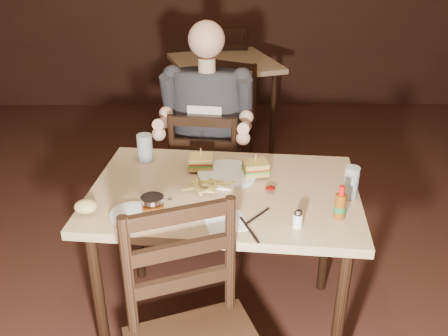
{
  "coord_description": "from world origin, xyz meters",
  "views": [
    {
      "loc": [
        -0.22,
        -1.67,
        1.84
      ],
      "look_at": [
        -0.2,
        0.29,
        0.85
      ],
      "focal_mm": 40.0,
      "sensor_mm": 36.0,
      "label": 1
    }
  ],
  "objects_px": {
    "chair_far": "(209,177)",
    "glass_right": "(351,183)",
    "diner": "(206,106)",
    "bg_chair_near": "(225,123)",
    "syrup_dispenser": "(153,210)",
    "side_plate": "(132,215)",
    "glass_left": "(145,148)",
    "hot_sauce": "(340,202)",
    "main_table": "(224,206)",
    "bg_chair_far": "(224,75)",
    "dinner_plate": "(228,175)",
    "bg_table": "(224,71)"
  },
  "relations": [
    {
      "from": "main_table",
      "to": "hot_sauce",
      "type": "distance_m",
      "value": 0.53
    },
    {
      "from": "bg_chair_far",
      "to": "glass_right",
      "type": "distance_m",
      "value": 2.87
    },
    {
      "from": "glass_right",
      "to": "side_plate",
      "type": "height_order",
      "value": "glass_right"
    },
    {
      "from": "side_plate",
      "to": "glass_right",
      "type": "bearing_deg",
      "value": 9.35
    },
    {
      "from": "main_table",
      "to": "side_plate",
      "type": "xyz_separation_m",
      "value": [
        -0.37,
        -0.22,
        0.09
      ]
    },
    {
      "from": "chair_far",
      "to": "hot_sauce",
      "type": "relative_size",
      "value": 6.34
    },
    {
      "from": "main_table",
      "to": "glass_left",
      "type": "xyz_separation_m",
      "value": [
        -0.38,
        0.29,
        0.15
      ]
    },
    {
      "from": "bg_chair_far",
      "to": "dinner_plate",
      "type": "xyz_separation_m",
      "value": [
        0.0,
        -2.61,
        0.29
      ]
    },
    {
      "from": "main_table",
      "to": "bg_chair_far",
      "type": "relative_size",
      "value": 1.28
    },
    {
      "from": "chair_far",
      "to": "glass_right",
      "type": "distance_m",
      "value": 1.07
    },
    {
      "from": "bg_chair_far",
      "to": "side_plate",
      "type": "relative_size",
      "value": 5.74
    },
    {
      "from": "chair_far",
      "to": "main_table",
      "type": "bearing_deg",
      "value": 104.48
    },
    {
      "from": "bg_chair_far",
      "to": "hot_sauce",
      "type": "relative_size",
      "value": 6.8
    },
    {
      "from": "glass_left",
      "to": "bg_table",
      "type": "bearing_deg",
      "value": 78.11
    },
    {
      "from": "hot_sauce",
      "to": "chair_far",
      "type": "bearing_deg",
      "value": 119.68
    },
    {
      "from": "hot_sauce",
      "to": "syrup_dispenser",
      "type": "height_order",
      "value": "hot_sauce"
    },
    {
      "from": "bg_table",
      "to": "syrup_dispenser",
      "type": "height_order",
      "value": "syrup_dispenser"
    },
    {
      "from": "hot_sauce",
      "to": "syrup_dispenser",
      "type": "distance_m",
      "value": 0.73
    },
    {
      "from": "bg_chair_far",
      "to": "dinner_plate",
      "type": "distance_m",
      "value": 2.62
    },
    {
      "from": "bg_chair_near",
      "to": "dinner_plate",
      "type": "height_order",
      "value": "bg_chair_near"
    },
    {
      "from": "diner",
      "to": "glass_right",
      "type": "bearing_deg",
      "value": -42.18
    },
    {
      "from": "dinner_plate",
      "to": "hot_sauce",
      "type": "xyz_separation_m",
      "value": [
        0.44,
        -0.35,
        0.06
      ]
    },
    {
      "from": "main_table",
      "to": "side_plate",
      "type": "bearing_deg",
      "value": -149.27
    },
    {
      "from": "main_table",
      "to": "diner",
      "type": "xyz_separation_m",
      "value": [
        -0.09,
        0.67,
        0.23
      ]
    },
    {
      "from": "hot_sauce",
      "to": "bg_chair_far",
      "type": "bearing_deg",
      "value": 98.43
    },
    {
      "from": "diner",
      "to": "glass_left",
      "type": "xyz_separation_m",
      "value": [
        -0.29,
        -0.38,
        -0.08
      ]
    },
    {
      "from": "main_table",
      "to": "dinner_plate",
      "type": "distance_m",
      "value": 0.15
    },
    {
      "from": "main_table",
      "to": "side_plate",
      "type": "height_order",
      "value": "side_plate"
    },
    {
      "from": "syrup_dispenser",
      "to": "side_plate",
      "type": "relative_size",
      "value": 0.67
    },
    {
      "from": "glass_left",
      "to": "chair_far",
      "type": "bearing_deg",
      "value": 55.12
    },
    {
      "from": "glass_left",
      "to": "hot_sauce",
      "type": "relative_size",
      "value": 0.95
    },
    {
      "from": "diner",
      "to": "dinner_plate",
      "type": "height_order",
      "value": "diner"
    },
    {
      "from": "bg_table",
      "to": "diner",
      "type": "xyz_separation_m",
      "value": [
        -0.11,
        -1.51,
        0.24
      ]
    },
    {
      "from": "chair_far",
      "to": "hot_sauce",
      "type": "xyz_separation_m",
      "value": [
        0.54,
        -0.95,
        0.39
      ]
    },
    {
      "from": "bg_chair_near",
      "to": "diner",
      "type": "relative_size",
      "value": 0.97
    },
    {
      "from": "bg_table",
      "to": "dinner_plate",
      "type": "relative_size",
      "value": 3.78
    },
    {
      "from": "main_table",
      "to": "bg_chair_near",
      "type": "bearing_deg",
      "value": 89.45
    },
    {
      "from": "chair_far",
      "to": "glass_right",
      "type": "xyz_separation_m",
      "value": [
        0.62,
        -0.79,
        0.39
      ]
    },
    {
      "from": "bg_chair_near",
      "to": "dinner_plate",
      "type": "xyz_separation_m",
      "value": [
        0.0,
        -1.51,
        0.35
      ]
    },
    {
      "from": "bg_chair_far",
      "to": "glass_left",
      "type": "distance_m",
      "value": 2.49
    },
    {
      "from": "bg_chair_far",
      "to": "diner",
      "type": "relative_size",
      "value": 1.09
    },
    {
      "from": "bg_chair_far",
      "to": "syrup_dispenser",
      "type": "height_order",
      "value": "bg_chair_far"
    },
    {
      "from": "diner",
      "to": "side_plate",
      "type": "height_order",
      "value": "diner"
    },
    {
      "from": "main_table",
      "to": "bg_chair_near",
      "type": "relative_size",
      "value": 1.44
    },
    {
      "from": "main_table",
      "to": "syrup_dispenser",
      "type": "xyz_separation_m",
      "value": [
        -0.28,
        -0.26,
        0.14
      ]
    },
    {
      "from": "bg_chair_near",
      "to": "side_plate",
      "type": "height_order",
      "value": "bg_chair_near"
    },
    {
      "from": "dinner_plate",
      "to": "glass_right",
      "type": "distance_m",
      "value": 0.55
    },
    {
      "from": "bg_chair_near",
      "to": "syrup_dispenser",
      "type": "relative_size",
      "value": 7.57
    },
    {
      "from": "chair_far",
      "to": "glass_left",
      "type": "relative_size",
      "value": 6.7
    },
    {
      "from": "hot_sauce",
      "to": "side_plate",
      "type": "distance_m",
      "value": 0.83
    }
  ]
}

